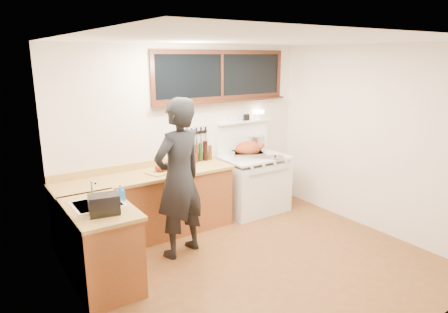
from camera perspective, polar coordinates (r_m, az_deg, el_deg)
ground_plane at (r=5.01m, az=5.14°, el=-15.09°), size 4.00×3.50×0.02m
room_shell at (r=4.44m, az=5.61°, el=3.93°), size 4.10×3.60×2.65m
counter_back at (r=5.58m, az=-10.83°, el=-6.88°), size 2.44×0.64×1.00m
counter_left at (r=4.59m, az=-17.18°, el=-12.10°), size 0.64×1.09×0.90m
sink_unit at (r=4.51m, az=-17.60°, el=-7.15°), size 0.50×0.45×0.37m
vintage_stove at (r=6.41m, az=4.26°, el=-3.74°), size 1.02×0.74×1.57m
back_window at (r=6.12m, az=-0.28°, el=10.71°), size 2.32×0.13×0.77m
left_doorway at (r=3.22m, az=-16.75°, el=-11.21°), size 0.02×1.04×2.17m
knife_strip at (r=5.97m, az=-4.33°, el=3.28°), size 0.46×0.03×0.28m
man at (r=4.88m, az=-6.45°, el=-3.16°), size 0.82×0.64×1.97m
soap_bottle at (r=4.51m, az=-14.60°, el=-5.01°), size 0.08×0.08×0.18m
toaster at (r=4.17m, az=-16.77°, el=-6.59°), size 0.32×0.25×0.20m
cutting_board at (r=5.47m, az=-8.88°, el=-1.72°), size 0.45×0.38×0.14m
roast_turkey at (r=6.16m, az=3.44°, el=0.73°), size 0.61×0.55×0.27m
stockpot at (r=6.59m, az=4.59°, el=1.87°), size 0.35×0.35×0.27m
saucepan at (r=6.38m, az=4.27°, el=0.81°), size 0.22×0.30×0.13m
pot_lid at (r=6.22m, az=7.33°, el=-0.10°), size 0.28×0.28×0.04m
coffee_tin at (r=5.89m, az=-4.40°, el=-0.27°), size 0.11×0.10×0.14m
pitcher at (r=5.91m, az=-4.74°, el=0.03°), size 0.12×0.12×0.19m
bottle_cluster at (r=5.97m, az=-3.39°, el=0.58°), size 0.40×0.07×0.30m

